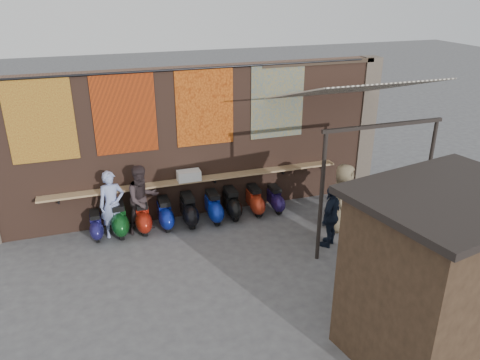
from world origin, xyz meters
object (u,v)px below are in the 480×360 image
(scooter_stool_2, at_px, (143,217))
(scooter_stool_8, at_px, (275,199))
(scooter_stool_4, at_px, (189,210))
(diner_left, at_px, (112,204))
(shopper_navy, at_px, (331,216))
(scooter_stool_5, at_px, (214,207))
(shopper_grey, at_px, (386,207))
(market_stall, at_px, (438,279))
(scooter_stool_3, at_px, (165,214))
(diner_right, at_px, (143,199))
(shelf_box, at_px, (189,175))
(shopper_tan, at_px, (343,198))
(scooter_stool_1, at_px, (119,219))
(scooter_stool_7, at_px, (255,200))
(scooter_stool_6, at_px, (232,204))
(scooter_stool_0, at_px, (96,226))

(scooter_stool_2, bearing_deg, scooter_stool_8, -0.11)
(scooter_stool_4, bearing_deg, diner_left, 179.56)
(scooter_stool_4, distance_m, shopper_navy, 3.70)
(scooter_stool_5, bearing_deg, shopper_grey, -31.35)
(shopper_navy, xyz_separation_m, market_stall, (-0.08, -3.66, 0.66))
(market_stall, bearing_deg, scooter_stool_5, 100.06)
(scooter_stool_3, bearing_deg, shopper_grey, -24.76)
(scooter_stool_2, relative_size, shopper_navy, 0.53)
(diner_left, relative_size, diner_right, 0.97)
(shopper_navy, bearing_deg, scooter_stool_5, -81.62)
(scooter_stool_4, relative_size, diner_right, 0.48)
(shelf_box, xyz_separation_m, scooter_stool_5, (0.56, -0.33, -0.86))
(scooter_stool_5, bearing_deg, shopper_tan, -27.05)
(scooter_stool_1, bearing_deg, scooter_stool_5, -1.48)
(shelf_box, height_order, scooter_stool_2, shelf_box)
(scooter_stool_5, height_order, shopper_tan, shopper_tan)
(scooter_stool_4, relative_size, scooter_stool_5, 1.02)
(scooter_stool_7, distance_m, diner_left, 3.82)
(shopper_grey, relative_size, market_stall, 0.62)
(scooter_stool_1, distance_m, scooter_stool_5, 2.45)
(scooter_stool_5, bearing_deg, shopper_navy, -42.16)
(diner_left, relative_size, shopper_navy, 1.10)
(scooter_stool_1, distance_m, scooter_stool_6, 2.97)
(scooter_stool_7, relative_size, shopper_grey, 0.45)
(scooter_stool_0, xyz_separation_m, scooter_stool_3, (1.73, -0.01, 0.05))
(shopper_navy, bearing_deg, scooter_stool_2, -66.52)
(scooter_stool_8, bearing_deg, shopper_navy, -76.02)
(diner_right, xyz_separation_m, market_stall, (4.08, -5.80, 0.55))
(shopper_grey, bearing_deg, diner_left, -23.10)
(scooter_stool_3, relative_size, diner_right, 0.46)
(shelf_box, relative_size, scooter_stool_1, 0.68)
(scooter_stool_7, bearing_deg, scooter_stool_6, -178.07)
(scooter_stool_2, distance_m, scooter_stool_3, 0.58)
(scooter_stool_5, bearing_deg, diner_left, 179.26)
(scooter_stool_6, bearing_deg, scooter_stool_2, -179.65)
(diner_left, bearing_deg, scooter_stool_1, 7.83)
(scooter_stool_7, bearing_deg, scooter_stool_0, -179.73)
(market_stall, bearing_deg, diner_left, 118.56)
(scooter_stool_8, relative_size, diner_right, 0.41)
(scooter_stool_6, distance_m, market_stall, 6.16)
(scooter_stool_8, height_order, shopper_navy, shopper_navy)
(shelf_box, distance_m, diner_left, 2.08)
(scooter_stool_2, bearing_deg, scooter_stool_1, 177.63)
(scooter_stool_3, bearing_deg, shopper_navy, -30.71)
(scooter_stool_3, relative_size, scooter_stool_4, 0.96)
(shopper_tan, bearing_deg, scooter_stool_2, 113.17)
(scooter_stool_4, bearing_deg, scooter_stool_5, -1.58)
(diner_left, distance_m, diner_right, 0.75)
(shelf_box, xyz_separation_m, scooter_stool_4, (-0.11, -0.31, -0.85))
(scooter_stool_0, bearing_deg, scooter_stool_8, -0.29)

